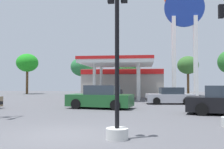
# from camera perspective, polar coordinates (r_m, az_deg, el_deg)

# --- Properties ---
(ground_plane) EXTENTS (90.00, 90.00, 0.00)m
(ground_plane) POSITION_cam_1_polar(r_m,az_deg,el_deg) (9.10, -10.90, -13.29)
(ground_plane) COLOR #56565B
(ground_plane) RESTS_ON ground
(gas_station) EXTENTS (10.38, 14.45, 4.39)m
(gas_station) POSITION_cam_1_polar(r_m,az_deg,el_deg) (33.67, 2.51, -1.46)
(gas_station) COLOR #ADA89E
(gas_station) RESTS_ON ground
(station_pole_sign) EXTENTS (4.24, 0.56, 13.30)m
(station_pole_sign) POSITION_cam_1_polar(r_m,az_deg,el_deg) (28.65, 16.06, 11.77)
(station_pole_sign) COLOR white
(station_pole_sign) RESTS_ON ground
(car_0) EXTENTS (4.83, 2.68, 1.64)m
(car_0) POSITION_cam_1_polar(r_m,az_deg,el_deg) (17.89, -2.66, -5.30)
(car_0) COLOR black
(car_0) RESTS_ON ground
(car_1) EXTENTS (4.12, 2.12, 1.42)m
(car_1) POSITION_cam_1_polar(r_m,az_deg,el_deg) (22.14, 12.96, -4.86)
(car_1) COLOR black
(car_1) RESTS_ON ground
(traffic_signal_2) EXTENTS (0.72, 0.72, 5.12)m
(traffic_signal_2) POSITION_cam_1_polar(r_m,az_deg,el_deg) (8.12, 1.19, -2.08)
(traffic_signal_2) COLOR silver
(traffic_signal_2) RESTS_ON ground
(tree_0) EXTENTS (3.53, 3.53, 6.58)m
(tree_0) POSITION_cam_1_polar(r_m,az_deg,el_deg) (43.56, -18.62, 2.47)
(tree_0) COLOR brown
(tree_0) RESTS_ON ground
(tree_1) EXTENTS (3.57, 3.57, 5.71)m
(tree_1) POSITION_cam_1_polar(r_m,az_deg,el_deg) (38.84, -6.73, 1.69)
(tree_1) COLOR brown
(tree_1) RESTS_ON ground
(tree_2) EXTENTS (3.17, 3.17, 5.89)m
(tree_2) POSITION_cam_1_polar(r_m,az_deg,el_deg) (38.47, 3.16, 1.58)
(tree_2) COLOR brown
(tree_2) RESTS_ON ground
(tree_3) EXTENTS (3.06, 3.06, 5.70)m
(tree_3) POSITION_cam_1_polar(r_m,az_deg,el_deg) (38.29, 16.81, 2.00)
(tree_3) COLOR brown
(tree_3) RESTS_ON ground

